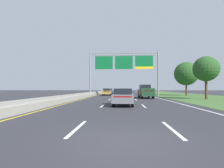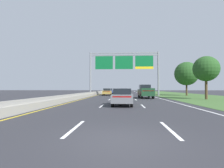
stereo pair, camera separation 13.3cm
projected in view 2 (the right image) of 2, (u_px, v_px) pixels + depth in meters
The scene contains 12 objects.
ground_plane at pixel (123, 95), 40.36m from camera, with size 220.00×220.00×0.00m, color #2B2B30.
lane_striping at pixel (123, 95), 39.91m from camera, with size 11.96×106.00×0.01m.
grass_verge_right at pixel (185, 95), 39.50m from camera, with size 14.00×110.00×0.02m, color #3D602D.
median_barrier_concrete at pixel (94, 94), 40.78m from camera, with size 0.60×110.00×0.85m.
overhead_sign_gantry at pixel (124, 65), 38.36m from camera, with size 15.06×0.42×9.50m.
pickup_truck_darkgreen at pixel (145, 91), 28.93m from camera, with size 2.14×5.45×2.20m.
car_grey_centre_lane_sedan at pixel (122, 97), 16.44m from camera, with size 1.91×4.44×1.57m.
car_blue_left_lane_sedan at pixel (109, 91), 49.17m from camera, with size 1.95×4.45×1.57m.
car_red_centre_lane_sedan at pixel (123, 92), 36.75m from camera, with size 1.83×4.40×1.57m.
car_gold_left_lane_sedan at pixel (107, 92), 40.20m from camera, with size 1.84×4.41×1.57m.
roadside_tree_near at pixel (206, 69), 25.58m from camera, with size 3.64×3.64×6.24m.
roadside_tree_mid at pixel (186, 74), 38.78m from camera, with size 5.14×5.14×7.38m.
Camera 2 is at (0.07, -5.49, 1.58)m, focal length 28.42 mm.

